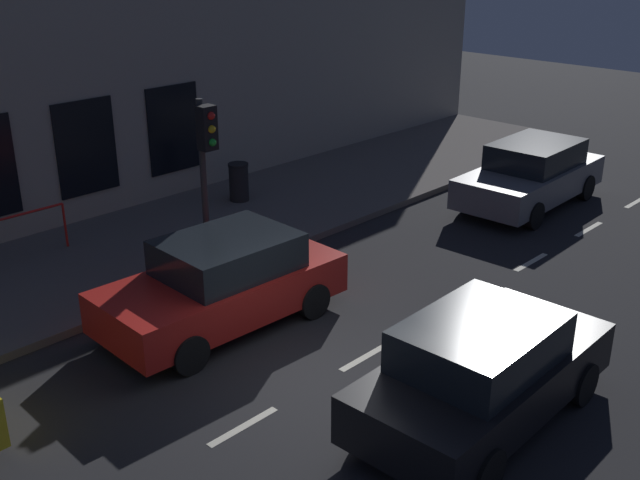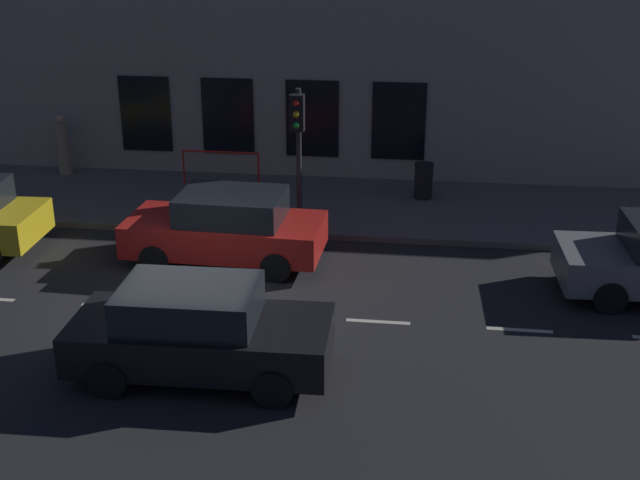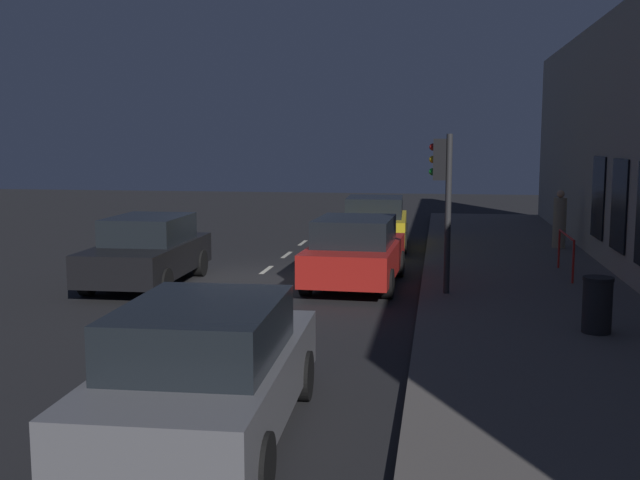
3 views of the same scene
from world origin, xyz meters
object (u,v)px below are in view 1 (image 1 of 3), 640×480
object	(u,v)px
parked_car_0	(223,282)
trash_bin	(239,182)
traffic_light	(206,151)
parked_car_1	(531,174)
parked_car_2	(483,370)

from	to	relation	value
parked_car_0	trash_bin	xyz separation A→B (m)	(4.49, -4.18, -0.17)
traffic_light	parked_car_1	world-z (taller)	traffic_light
trash_bin	parked_car_1	bearing A→B (deg)	-135.62
parked_car_1	parked_car_2	xyz separation A→B (m)	(-4.10, 8.55, -0.00)
traffic_light	parked_car_0	xyz separation A→B (m)	(-1.92, 1.27, -1.69)
parked_car_2	trash_bin	world-z (taller)	parked_car_2
parked_car_1	parked_car_0	bearing A→B (deg)	84.24
traffic_light	parked_car_2	bearing A→B (deg)	174.57
traffic_light	parked_car_1	xyz separation A→B (m)	(-2.56, -7.92, -1.69)
traffic_light	parked_car_0	bearing A→B (deg)	146.54
parked_car_2	traffic_light	bearing A→B (deg)	173.36
parked_car_1	parked_car_2	world-z (taller)	same
traffic_light	trash_bin	size ratio (longest dim) A/B	3.52
parked_car_0	parked_car_1	world-z (taller)	same
parked_car_0	trash_bin	world-z (taller)	parked_car_0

